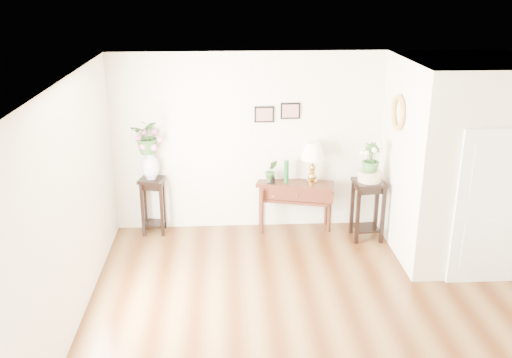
{
  "coord_description": "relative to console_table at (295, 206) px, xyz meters",
  "views": [
    {
      "loc": [
        -1.25,
        -5.76,
        3.87
      ],
      "look_at": [
        -0.86,
        1.3,
        1.32
      ],
      "focal_mm": 40.0,
      "sensor_mm": 36.0,
      "label": 1
    }
  ],
  "objects": [
    {
      "name": "plant_stand_a",
      "position": [
        -2.23,
        0.0,
        0.06
      ],
      "size": [
        0.42,
        0.42,
        0.9
      ],
      "primitive_type": "cube",
      "rotation": [
        0.0,
        0.0,
        -0.22
      ],
      "color": "black",
      "rests_on": "floor"
    },
    {
      "name": "wall_ornament",
      "position": [
        1.33,
        -0.67,
        1.65
      ],
      "size": [
        0.07,
        0.51,
        0.51
      ],
      "primitive_type": "torus",
      "rotation": [
        0.0,
        1.57,
        0.0
      ],
      "color": "tan",
      "rests_on": "partition"
    },
    {
      "name": "lily_arrangement",
      "position": [
        -2.23,
        0.0,
        1.18
      ],
      "size": [
        0.59,
        0.55,
        0.54
      ],
      "primitive_type": "imported",
      "rotation": [
        0.0,
        0.0,
        -0.3
      ],
      "color": "#305C27",
      "rests_on": "porcelain_vase"
    },
    {
      "name": "door",
      "position": [
        2.27,
        -1.79,
        0.65
      ],
      "size": [
        0.9,
        0.05,
        2.1
      ],
      "primitive_type": "cube",
      "color": "white",
      "rests_on": "floor"
    },
    {
      "name": "wall_back",
      "position": [
        0.17,
        0.18,
        1.0
      ],
      "size": [
        6.0,
        0.02,
        2.8
      ],
      "primitive_type": "cube",
      "color": "silver",
      "rests_on": "ground"
    },
    {
      "name": "porcelain_vase",
      "position": [
        -2.23,
        0.0,
        0.73
      ],
      "size": [
        0.3,
        0.3,
        0.45
      ],
      "primitive_type": null,
      "rotation": [
        0.0,
        0.0,
        -0.15
      ],
      "color": "silver",
      "rests_on": "plant_stand_a"
    },
    {
      "name": "art_print_left",
      "position": [
        -0.48,
        0.16,
        1.45
      ],
      "size": [
        0.3,
        0.02,
        0.25
      ],
      "primitive_type": "cube",
      "color": "black",
      "rests_on": "wall_back"
    },
    {
      "name": "table_lamp",
      "position": [
        0.26,
        0.0,
        0.75
      ],
      "size": [
        0.39,
        0.39,
        0.65
      ],
      "primitive_type": "cube",
      "rotation": [
        0.0,
        0.0,
        0.04
      ],
      "color": "#AC8A39",
      "rests_on": "console_table"
    },
    {
      "name": "wall_left",
      "position": [
        -2.83,
        -2.57,
        1.0
      ],
      "size": [
        0.02,
        5.5,
        2.8
      ],
      "primitive_type": "cube",
      "color": "silver",
      "rests_on": "ground"
    },
    {
      "name": "floor",
      "position": [
        0.17,
        -2.57,
        -0.4
      ],
      "size": [
        6.0,
        5.5,
        0.02
      ],
      "primitive_type": "cube",
      "color": "brown",
      "rests_on": "ground"
    },
    {
      "name": "ceramic_bowl",
      "position": [
        1.07,
        -0.39,
        0.62
      ],
      "size": [
        0.41,
        0.41,
        0.16
      ],
      "primitive_type": "cylinder",
      "rotation": [
        0.0,
        0.0,
        -0.17
      ],
      "color": "beige",
      "rests_on": "plant_stand_b"
    },
    {
      "name": "green_vase",
      "position": [
        -0.14,
        0.0,
        0.57
      ],
      "size": [
        0.1,
        0.1,
        0.36
      ],
      "primitive_type": "cylinder",
      "rotation": [
        0.0,
        0.0,
        0.42
      ],
      "color": "#134A1D",
      "rests_on": "console_table"
    },
    {
      "name": "console_table",
      "position": [
        0.0,
        0.0,
        0.0
      ],
      "size": [
        1.25,
        0.68,
        0.79
      ],
      "primitive_type": "cube",
      "rotation": [
        0.0,
        0.0,
        -0.25
      ],
      "color": "black",
      "rests_on": "floor"
    },
    {
      "name": "potted_plant",
      "position": [
        -0.38,
        0.0,
        0.58
      ],
      "size": [
        0.22,
        0.18,
        0.36
      ],
      "primitive_type": "imported",
      "rotation": [
        0.0,
        0.0,
        0.13
      ],
      "color": "#305C27",
      "rests_on": "console_table"
    },
    {
      "name": "partition",
      "position": [
        2.27,
        -0.79,
        1.0
      ],
      "size": [
        1.8,
        1.95,
        2.8
      ],
      "primitive_type": "cube",
      "color": "silver",
      "rests_on": "floor"
    },
    {
      "name": "narcissus",
      "position": [
        1.07,
        -0.39,
        0.9
      ],
      "size": [
        0.31,
        0.31,
        0.47
      ],
      "primitive_type": "imported",
      "rotation": [
        0.0,
        0.0,
        -0.2
      ],
      "color": "#305C27",
      "rests_on": "ceramic_bowl"
    },
    {
      "name": "ceiling",
      "position": [
        0.17,
        -2.57,
        2.4
      ],
      "size": [
        6.0,
        5.5,
        0.02
      ],
      "primitive_type": "cube",
      "color": "white",
      "rests_on": "ground"
    },
    {
      "name": "art_print_right",
      "position": [
        -0.08,
        0.16,
        1.5
      ],
      "size": [
        0.3,
        0.02,
        0.25
      ],
      "primitive_type": "cube",
      "color": "black",
      "rests_on": "wall_back"
    },
    {
      "name": "plant_stand_b",
      "position": [
        1.07,
        -0.39,
        0.07
      ],
      "size": [
        0.48,
        0.48,
        0.94
      ],
      "primitive_type": "cube",
      "rotation": [
        0.0,
        0.0,
        0.09
      ],
      "color": "black",
      "rests_on": "floor"
    }
  ]
}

